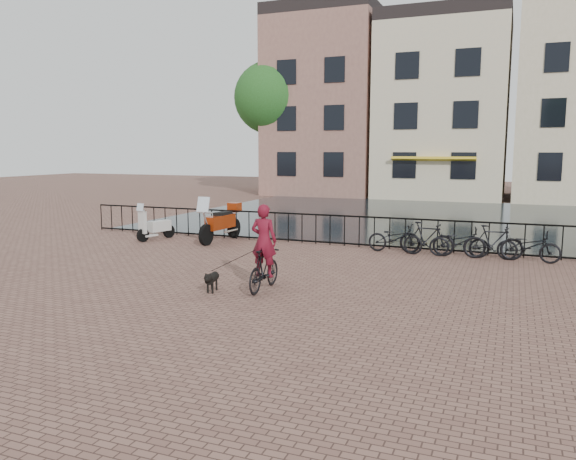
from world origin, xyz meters
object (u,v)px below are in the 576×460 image
at_px(scooter, 156,221).
at_px(dog, 212,281).
at_px(cyclist, 264,252).
at_px(motorcycle, 220,218).

bearing_deg(scooter, dog, -30.37).
relative_size(cyclist, scooter, 1.50).
relative_size(cyclist, motorcycle, 0.97).
xyz_separation_m(cyclist, scooter, (-6.51, 5.13, -0.19)).
bearing_deg(cyclist, dog, 26.60).
bearing_deg(dog, cyclist, 13.91).
relative_size(dog, scooter, 0.49).
xyz_separation_m(dog, scooter, (-5.47, 5.67, 0.44)).
xyz_separation_m(motorcycle, scooter, (-2.30, -0.51, -0.15)).
bearing_deg(cyclist, scooter, -39.12).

